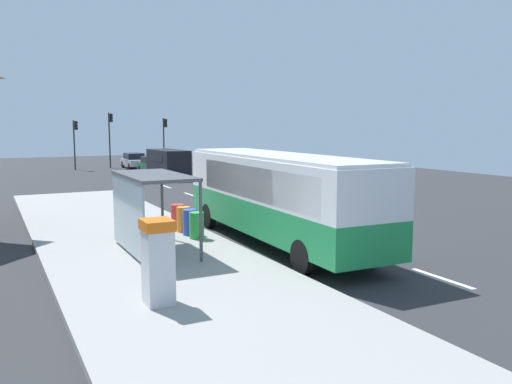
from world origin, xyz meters
TOP-DOWN VIEW (x-y plane):
  - ground_plane at (0.00, 14.00)m, footprint 56.00×92.00m
  - sidewalk_platform at (-6.40, 2.00)m, footprint 6.20×30.00m
  - lane_stripe_seg_0 at (0.25, -6.00)m, footprint 0.16×2.20m
  - lane_stripe_seg_1 at (0.25, -1.00)m, footprint 0.16×2.20m
  - lane_stripe_seg_2 at (0.25, 4.00)m, footprint 0.16×2.20m
  - lane_stripe_seg_3 at (0.25, 9.00)m, footprint 0.16×2.20m
  - lane_stripe_seg_4 at (0.25, 14.00)m, footprint 0.16×2.20m
  - lane_stripe_seg_5 at (0.25, 19.00)m, footprint 0.16×2.20m
  - lane_stripe_seg_6 at (0.25, 24.00)m, footprint 0.16×2.20m
  - lane_stripe_seg_7 at (0.25, 29.00)m, footprint 0.16×2.20m
  - bus at (-1.71, -0.16)m, footprint 2.82×11.07m
  - white_van at (2.20, 24.42)m, footprint 2.12×5.24m
  - sedan_near at (2.30, 28.85)m, footprint 1.90×4.43m
  - sedan_far at (2.30, 35.65)m, footprint 1.88×4.42m
  - ticket_machine at (-7.47, -4.91)m, footprint 0.66×0.76m
  - recycling_bin_green at (-4.20, 1.25)m, footprint 0.52×0.52m
  - recycling_bin_blue at (-4.20, 1.95)m, footprint 0.52×0.52m
  - recycling_bin_orange at (-4.20, 2.65)m, footprint 0.52×0.52m
  - recycling_bin_red at (-4.20, 3.35)m, footprint 0.52×0.52m
  - traffic_light_near_side at (5.50, 35.73)m, footprint 0.49×0.28m
  - traffic_light_far_side at (-3.10, 36.53)m, footprint 0.49×0.28m
  - traffic_light_median at (0.39, 37.33)m, footprint 0.49×0.28m
  - bus_shelter at (-6.41, 0.03)m, footprint 1.80×4.00m

SIDE VIEW (x-z plane):
  - ground_plane at x=0.00m, z-range -0.04..0.00m
  - lane_stripe_seg_0 at x=0.25m, z-range 0.00..0.01m
  - lane_stripe_seg_1 at x=0.25m, z-range 0.00..0.01m
  - lane_stripe_seg_2 at x=0.25m, z-range 0.00..0.01m
  - lane_stripe_seg_3 at x=0.25m, z-range 0.00..0.01m
  - lane_stripe_seg_4 at x=0.25m, z-range 0.00..0.01m
  - lane_stripe_seg_5 at x=0.25m, z-range 0.00..0.01m
  - lane_stripe_seg_6 at x=0.25m, z-range 0.00..0.01m
  - lane_stripe_seg_7 at x=0.25m, z-range 0.00..0.01m
  - sidewalk_platform at x=-6.40m, z-range 0.00..0.18m
  - recycling_bin_green at x=-4.20m, z-range 0.18..1.13m
  - recycling_bin_blue at x=-4.20m, z-range 0.18..1.13m
  - recycling_bin_orange at x=-4.20m, z-range 0.18..1.13m
  - recycling_bin_red at x=-4.20m, z-range 0.18..1.13m
  - sedan_near at x=2.30m, z-range 0.03..1.55m
  - sedan_far at x=2.30m, z-range 0.03..1.55m
  - ticket_machine at x=-7.47m, z-range 0.20..2.14m
  - white_van at x=2.20m, z-range 0.19..2.49m
  - bus at x=-1.71m, z-range 0.24..3.45m
  - bus_shelter at x=-6.41m, z-range 0.85..3.35m
  - traffic_light_far_side at x=-3.10m, z-range 0.79..5.53m
  - traffic_light_near_side at x=5.50m, z-range 0.82..5.80m
  - traffic_light_median at x=0.39m, z-range 0.88..6.37m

